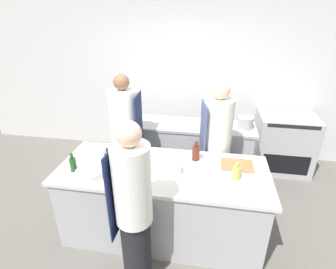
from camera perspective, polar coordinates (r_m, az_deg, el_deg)
name	(u,v)px	position (r m, az deg, el deg)	size (l,w,h in m)	color
ground_plane	(163,229)	(3.46, -1.04, -19.96)	(16.00, 16.00, 0.00)	#605B56
wall_back	(185,77)	(4.65, 3.79, 12.33)	(8.00, 0.06, 2.80)	silver
prep_counter	(163,201)	(3.15, -1.11, -14.26)	(2.30, 0.93, 0.90)	#A8AAAF
pass_counter	(186,150)	(4.17, 3.86, -3.35)	(2.05, 0.57, 0.90)	#A8AAAF
oven_range	(283,143)	(4.72, 23.79, -1.63)	(0.88, 0.70, 0.95)	#A8AAAF
chef_at_prep_near	(134,212)	(2.40, -7.46, -16.35)	(0.34, 0.32, 1.74)	black
chef_at_stove	(126,137)	(3.69, -9.16, -0.49)	(0.41, 0.39, 1.74)	black
chef_at_pass_far	(216,147)	(3.45, 10.39, -2.69)	(0.40, 0.39, 1.72)	black
bottle_olive_oil	(236,172)	(2.78, 14.64, -7.97)	(0.08, 0.08, 0.20)	#B2A84C
bottle_vinegar	(73,164)	(2.99, -19.97, -6.06)	(0.07, 0.07, 0.21)	#19471E
bottle_wine	(196,153)	(3.02, 6.08, -3.92)	(0.09, 0.09, 0.24)	#5B2319
bottle_cooking_oil	(109,162)	(2.87, -12.66, -5.79)	(0.09, 0.09, 0.27)	black
bowl_mixing_large	(95,150)	(3.28, -15.61, -3.37)	(0.22, 0.22, 0.07)	white
bowl_prep_small	(169,168)	(2.81, 0.32, -7.41)	(0.25, 0.25, 0.09)	white
bowl_ceramic_blue	(89,174)	(2.86, -16.86, -8.22)	(0.28, 0.28, 0.07)	white
bowl_wooden_salad	(134,153)	(3.13, -7.44, -3.98)	(0.23, 0.23, 0.08)	navy
cutting_board	(237,165)	(3.04, 14.78, -6.44)	(0.36, 0.27, 0.01)	olive
stockpot	(245,122)	(3.97, 16.45, 2.53)	(0.22, 0.22, 0.17)	#A8AAAF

